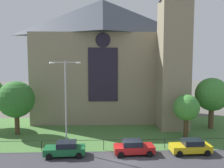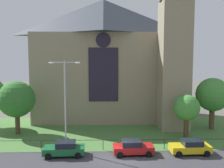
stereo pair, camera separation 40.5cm
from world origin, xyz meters
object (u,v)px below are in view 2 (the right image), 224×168
tree_right_far (213,95)px  parked_car_green (65,149)px  tree_right_near (187,108)px  church_building (108,58)px  tree_left_near (17,99)px  parked_car_red (133,147)px  streetlamp_near (65,95)px  parked_car_yellow (190,147)px

tree_right_far → parked_car_green: 22.13m
tree_right_near → tree_right_far: bearing=38.5°
tree_right_near → parked_car_green: bearing=-159.3°
church_building → tree_left_near: church_building is taller
tree_right_near → parked_car_red: (-7.39, -5.32, -3.09)m
streetlamp_near → parked_car_red: size_ratio=2.30×
parked_car_green → parked_car_yellow: same height
tree_left_near → parked_car_red: 16.98m
streetlamp_near → parked_car_yellow: size_ratio=2.31×
tree_left_near → parked_car_yellow: tree_left_near is taller
parked_car_green → parked_car_red: 7.12m
parked_car_red → streetlamp_near: bearing=166.8°
parked_car_yellow → streetlamp_near: bearing=-7.9°
tree_right_near → parked_car_green: tree_right_near is taller
tree_right_far → tree_left_near: tree_right_far is taller
parked_car_green → parked_car_yellow: 13.24m
tree_left_near → parked_car_green: (7.51, -7.83, -3.94)m
church_building → parked_car_red: bearing=-82.1°
tree_right_near → streetlamp_near: 15.30m
tree_right_far → tree_left_near: (-27.05, -1.67, -0.25)m
tree_right_far → tree_left_near: 27.11m
tree_right_near → parked_car_green: 15.82m
streetlamp_near → parked_car_green: size_ratio=2.30×
tree_left_near → streetlamp_near: 9.86m
church_building → parked_car_green: size_ratio=6.08×
streetlamp_near → parked_car_yellow: 14.42m
tree_left_near → tree_right_far: bearing=3.5°
parked_car_green → parked_car_yellow: bearing=178.2°
tree_right_near → tree_right_far: size_ratio=0.75×
tree_right_near → streetlamp_near: size_ratio=0.56×
streetlamp_near → parked_car_yellow: bearing=-5.7°
tree_right_near → parked_car_red: tree_right_near is taller
parked_car_yellow → parked_car_green: bearing=-1.5°
tree_right_near → streetlamp_near: bearing=-164.7°
tree_right_far → parked_car_red: bearing=-143.1°
tree_right_far → church_building: bearing=152.4°
tree_left_near → parked_car_red: tree_left_near is taller
parked_car_green → streetlamp_near: bearing=-89.5°
church_building → parked_car_green: (-4.76, -17.24, -9.53)m
streetlamp_near → tree_right_near: bearing=15.3°
tree_right_near → streetlamp_near: (-14.59, -3.99, 2.28)m
tree_right_near → streetlamp_near: streetlamp_near is taller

